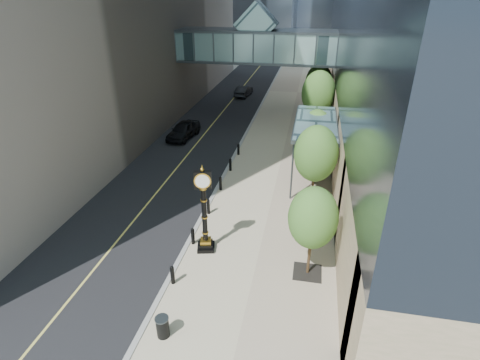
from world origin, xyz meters
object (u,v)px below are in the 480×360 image
object	(u,v)px
car_near	(183,130)
trash_bin	(163,327)
pedestrian	(313,205)
street_clock	(204,216)
car_far	(244,91)

from	to	relation	value
car_near	trash_bin	bearing A→B (deg)	-65.43
pedestrian	street_clock	bearing A→B (deg)	48.37
street_clock	pedestrian	xyz separation A→B (m)	(5.56, 4.38, -1.25)
trash_bin	car_far	xyz separation A→B (m)	(-3.91, 38.66, 0.19)
trash_bin	car_near	distance (m)	23.02
pedestrian	car_far	xyz separation A→B (m)	(-9.61, 28.42, -0.22)
car_far	pedestrian	bearing A→B (deg)	115.35
trash_bin	car_near	size ratio (longest dim) A/B	0.20
pedestrian	trash_bin	bearing A→B (deg)	71.05
street_clock	car_near	size ratio (longest dim) A/B	1.06
street_clock	trash_bin	world-z (taller)	street_clock
street_clock	pedestrian	size ratio (longest dim) A/B	2.83
street_clock	car_far	size ratio (longest dim) A/B	1.18
car_near	pedestrian	bearing A→B (deg)	-35.92
pedestrian	car_far	world-z (taller)	pedestrian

